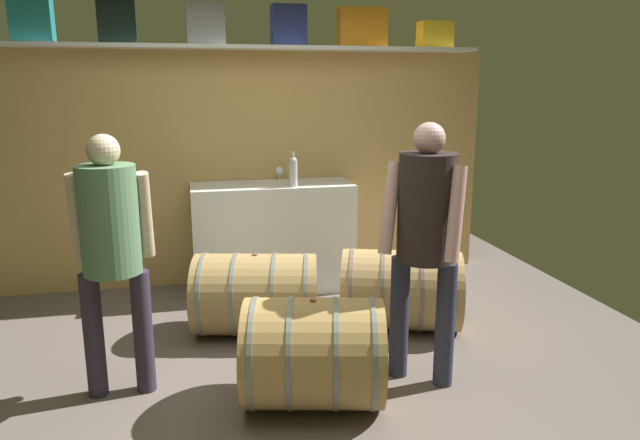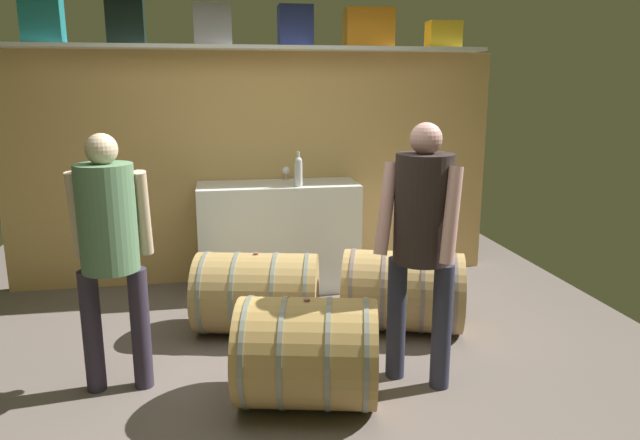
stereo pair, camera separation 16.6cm
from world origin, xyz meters
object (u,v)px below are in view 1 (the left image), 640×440
wine_barrel_far (313,353)px  toolcase_navy (288,26)px  toolcase_black (117,21)px  visitor_tasting (425,228)px  work_cabinet (273,237)px  toolcase_orange (361,28)px  winemaker_pouring (111,239)px  wine_glass (280,171)px  toolcase_teal (32,19)px  toolcase_grey (205,24)px  wine_barrel_flank (401,290)px  wine_bottle_clear (293,171)px  toolcase_yellow (435,35)px  wine_barrel_near (256,294)px

wine_barrel_far → toolcase_navy: bearing=96.3°
toolcase_black → toolcase_navy: toolcase_black is taller
visitor_tasting → work_cabinet: bearing=-33.4°
toolcase_orange → visitor_tasting: size_ratio=0.26×
toolcase_orange → toolcase_black: bearing=-175.8°
work_cabinet → winemaker_pouring: (-1.15, -1.64, 0.47)m
toolcase_navy → winemaker_pouring: bearing=-126.2°
wine_glass → wine_barrel_far: wine_glass is taller
work_cabinet → wine_barrel_far: (-0.06, -2.02, -0.16)m
toolcase_teal → toolcase_grey: size_ratio=1.06×
toolcase_grey → work_cabinet: toolcase_grey is taller
wine_glass → wine_barrel_flank: 1.63m
wine_barrel_flank → winemaker_pouring: size_ratio=0.66×
toolcase_grey → toolcase_navy: bearing=-0.5°
toolcase_grey → winemaker_pouring: bearing=-109.8°
work_cabinet → wine_glass: 0.60m
toolcase_black → wine_bottle_clear: (1.36, -0.36, -1.21)m
winemaker_pouring → toolcase_orange: bearing=43.6°
toolcase_teal → wine_glass: toolcase_teal is taller
wine_bottle_clear → winemaker_pouring: (-1.31, -1.46, -0.14)m
toolcase_navy → work_cabinet: bearing=-136.6°
work_cabinet → wine_glass: (0.09, 0.18, 0.56)m
toolcase_navy → visitor_tasting: bearing=-77.3°
toolcase_teal → wine_barrel_far: (1.79, -2.20, -1.98)m
toolcase_orange → wine_bottle_clear: bearing=-148.0°
toolcase_black → toolcase_navy: 1.40m
toolcase_navy → visitor_tasting: size_ratio=0.21×
toolcase_navy → wine_barrel_flank: 2.44m
toolcase_yellow → winemaker_pouring: (-2.68, -1.82, -1.29)m
wine_bottle_clear → visitor_tasting: bearing=-73.9°
toolcase_black → toolcase_grey: bearing=-1.9°
toolcase_teal → toolcase_navy: toolcase_teal is taller
toolcase_grey → wine_barrel_far: (0.45, -2.20, -1.97)m
wine_glass → toolcase_teal: bearing=-179.9°
winemaker_pouring → wine_barrel_near: bearing=38.7°
toolcase_black → toolcase_yellow: bearing=-1.9°
wine_bottle_clear → wine_barrel_far: wine_bottle_clear is taller
toolcase_teal → toolcase_black: bearing=-2.7°
toolcase_orange → wine_barrel_near: (-1.10, -1.14, -1.98)m
toolcase_yellow → wine_glass: toolcase_yellow is taller
wine_glass → visitor_tasting: 2.14m
toolcase_navy → toolcase_orange: size_ratio=0.81×
toolcase_orange → visitor_tasting: bearing=-91.0°
toolcase_yellow → work_cabinet: toolcase_yellow is taller
toolcase_orange → work_cabinet: 2.00m
wine_barrel_flank → visitor_tasting: size_ratio=0.64×
work_cabinet → visitor_tasting: 2.06m
toolcase_grey → toolcase_orange: toolcase_grey is taller
toolcase_black → toolcase_teal: bearing=178.1°
toolcase_navy → toolcase_teal: bearing=-179.8°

